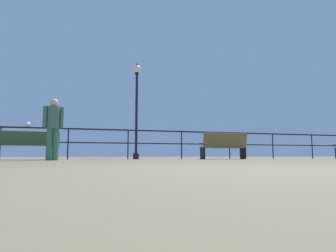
# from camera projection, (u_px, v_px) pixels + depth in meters

# --- Properties ---
(ground_plane) EXTENTS (60.00, 60.00, 0.00)m
(ground_plane) POSITION_uv_depth(u_px,v_px,m) (262.00, 170.00, 2.63)
(ground_plane) COLOR brown
(pier_railing) EXTENTS (24.98, 0.05, 1.09)m
(pier_railing) POSITION_uv_depth(u_px,v_px,m) (128.00, 137.00, 10.43)
(pier_railing) COLOR black
(pier_railing) RESTS_ON ground_plane
(bench_near_left) EXTENTS (1.80, 0.79, 0.88)m
(bench_near_left) POSITION_uv_depth(u_px,v_px,m) (29.00, 143.00, 8.83)
(bench_near_left) COLOR #325135
(bench_near_left) RESTS_ON ground_plane
(bench_near_right) EXTENTS (1.78, 0.64, 0.98)m
(bench_near_right) POSITION_uv_depth(u_px,v_px,m) (224.00, 145.00, 10.76)
(bench_near_right) COLOR brown
(bench_near_right) RESTS_ON ground_plane
(lamppost_center) EXTENTS (0.31, 0.31, 3.73)m
(lamppost_center) POSITION_uv_depth(u_px,v_px,m) (137.00, 100.00, 10.89)
(lamppost_center) COLOR black
(lamppost_center) RESTS_ON ground_plane
(person_by_bench) EXTENTS (0.54, 0.33, 1.71)m
(person_by_bench) POSITION_uv_depth(u_px,v_px,m) (53.00, 125.00, 7.86)
(person_by_bench) COLOR #386E52
(person_by_bench) RESTS_ON ground_plane
(seagull_on_rail) EXTENTS (0.18, 0.41, 0.19)m
(seagull_on_rail) POSITION_uv_depth(u_px,v_px,m) (28.00, 124.00, 9.52)
(seagull_on_rail) COLOR silver
(seagull_on_rail) RESTS_ON pier_railing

